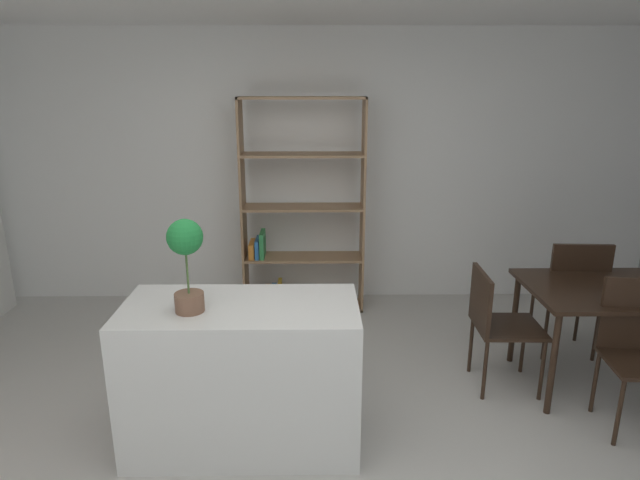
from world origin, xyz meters
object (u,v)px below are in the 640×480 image
Objects in this scene: dining_chair_far at (573,289)px; dining_chair_near at (639,341)px; dining_table at (604,298)px; open_bookshelf at (297,218)px; dining_chair_island_side at (496,318)px; kitchen_island at (243,374)px; potted_plant_on_island at (186,255)px.

dining_chair_far is 0.87m from dining_chair_near.
dining_table is at bearing 94.05° from dining_chair_far.
open_bookshelf is 2.10× the size of dining_chair_near.
open_bookshelf reaches higher than dining_chair_island_side.
kitchen_island is 2.53m from dining_table.
kitchen_island is 1.41× the size of dining_chair_far.
open_bookshelf is 1.88× the size of dining_table.
dining_chair_island_side is (1.44, -1.44, -0.37)m from open_bookshelf.
potted_plant_on_island is at bearing -165.84° from dining_table.
kitchen_island is 2.66m from dining_chair_far.
potted_plant_on_island reaches higher than dining_chair_island_side.
dining_chair_near is (0.01, -0.87, -0.01)m from dining_chair_far.
potted_plant_on_island is at bearing -162.43° from kitchen_island.
dining_chair_island_side is 0.90× the size of dining_chair_far.
potted_plant_on_island reaches higher than kitchen_island.
dining_chair_island_side is at bearing 179.81° from dining_table.
kitchen_island is 1.28× the size of dining_table.
open_bookshelf is at bearing 144.83° from dining_chair_near.
dining_chair_island_side is (1.97, 0.69, -0.70)m from potted_plant_on_island.
dining_chair_near reaches higher than dining_table.
kitchen_island is at bearing 26.27° from dining_chair_far.
dining_chair_island_side reaches higher than dining_table.
potted_plant_on_island is at bearing -169.29° from dining_chair_near.
kitchen_island is at bearing 110.99° from dining_chair_island_side.
kitchen_island is 2.11m from open_bookshelf.
kitchen_island reaches higher than dining_table.
open_bookshelf is 2.63m from dining_table.
dining_table is at bearing 13.79° from kitchen_island.
kitchen_island is 1.81m from dining_chair_island_side.
kitchen_island is 1.56× the size of dining_chair_island_side.
dining_chair_far reaches higher than dining_chair_island_side.
potted_plant_on_island is 0.55× the size of dining_chair_near.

